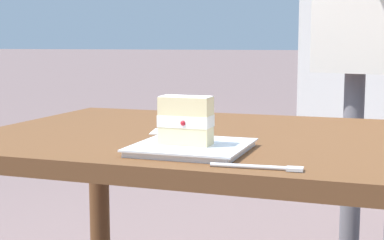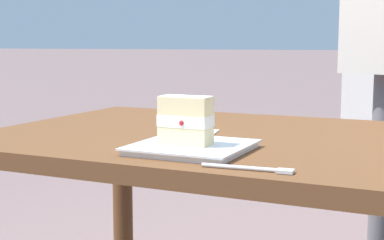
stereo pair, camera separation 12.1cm
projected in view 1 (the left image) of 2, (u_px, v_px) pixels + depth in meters
name	position (u px, v px, depth m)	size (l,w,h in m)	color
patio_table	(233.00, 172.00, 1.46)	(1.29, 0.85, 0.69)	brown
dessert_plate	(192.00, 148.00, 1.22)	(0.23, 0.23, 0.02)	white
cake_slice	(186.00, 120.00, 1.21)	(0.11, 0.06, 0.10)	beige
dessert_fork	(263.00, 167.00, 1.04)	(0.17, 0.03, 0.01)	silver
paper_napkin	(179.00, 132.00, 1.48)	(0.16, 0.12, 0.00)	silver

